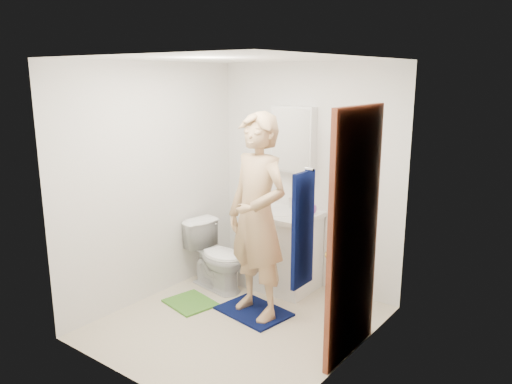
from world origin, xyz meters
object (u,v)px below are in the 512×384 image
at_px(vanity_cabinet, 280,252).
at_px(toilet, 217,256).
at_px(soap_dispenser, 263,201).
at_px(toothbrush_cup, 311,210).
at_px(medicine_cabinet, 294,139).
at_px(man, 257,217).
at_px(towel, 303,230).

bearing_deg(vanity_cabinet, toilet, -140.61).
relative_size(vanity_cabinet, toilet, 1.10).
xyz_separation_m(toilet, soap_dispenser, (0.33, 0.39, 0.58)).
xyz_separation_m(toilet, toothbrush_cup, (0.83, 0.56, 0.53)).
xyz_separation_m(medicine_cabinet, toothbrush_cup, (0.30, -0.10, -0.71)).
relative_size(vanity_cabinet, soap_dispenser, 4.46).
height_order(medicine_cabinet, man, man).
bearing_deg(soap_dispenser, toothbrush_cup, 18.26).
height_order(medicine_cabinet, toilet, medicine_cabinet).
bearing_deg(toilet, toothbrush_cup, -46.44).
xyz_separation_m(medicine_cabinet, man, (0.21, -0.92, -0.61)).
relative_size(towel, soap_dispenser, 4.46).
xyz_separation_m(soap_dispenser, man, (0.41, -0.65, 0.05)).
xyz_separation_m(medicine_cabinet, soap_dispenser, (-0.21, -0.27, -0.66)).
distance_m(medicine_cabinet, toothbrush_cup, 0.77).
bearing_deg(medicine_cabinet, soap_dispenser, -127.50).
relative_size(medicine_cabinet, towel, 0.87).
relative_size(medicine_cabinet, man, 0.36).
bearing_deg(toilet, man, -99.45).
distance_m(medicine_cabinet, toilet, 1.50).
bearing_deg(toothbrush_cup, soap_dispenser, -161.74).
bearing_deg(towel, vanity_cabinet, 128.47).
relative_size(vanity_cabinet, medicine_cabinet, 1.14).
bearing_deg(toothbrush_cup, man, -96.63).
height_order(towel, soap_dispenser, towel).
bearing_deg(toilet, towel, -111.80).
xyz_separation_m(toilet, man, (0.74, -0.26, 0.62)).
distance_m(vanity_cabinet, toothbrush_cup, 0.59).
bearing_deg(vanity_cabinet, soap_dispenser, -167.78).
relative_size(soap_dispenser, man, 0.09).
xyz_separation_m(medicine_cabinet, towel, (1.18, -1.71, -0.35)).
distance_m(vanity_cabinet, towel, 2.08).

